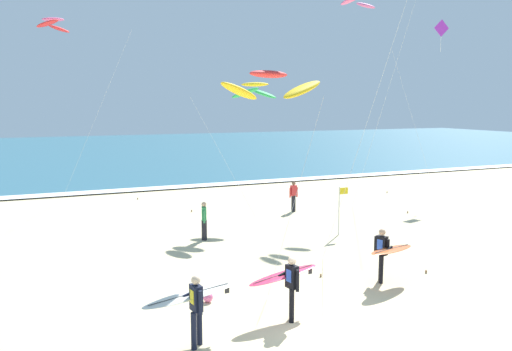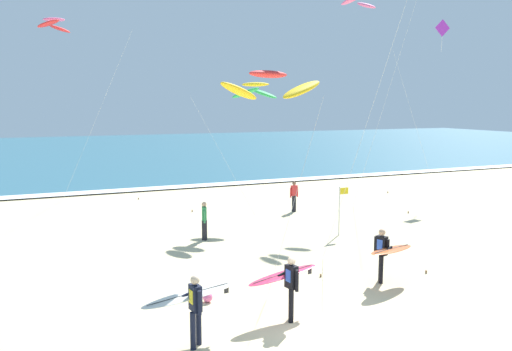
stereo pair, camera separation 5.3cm
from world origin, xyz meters
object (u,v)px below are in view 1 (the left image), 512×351
object	(u,v)px
kite_arc_rose_mid	(53,24)
bystander_red_top	(294,196)
surfer_lead	(193,301)
bystander_green_top	(204,221)
surfer_third	(386,251)
beach_ball	(208,297)
kite_arc_golden_high	(255,90)
kite_diamond_violet_close	(439,37)
kite_arc_scarlet_far	(269,85)
surfer_trailing	(288,280)
lifeguard_flag	(340,206)
kite_arc_cobalt_near	(358,1)

from	to	relation	value
kite_arc_rose_mid	bystander_red_top	distance (m)	16.30
kite_arc_rose_mid	bystander_red_top	size ratio (longest dim) A/B	6.46
surfer_lead	bystander_green_top	distance (m)	9.19
surfer_lead	surfer_third	xyz separation A→B (m)	(6.63, 1.60, -0.01)
bystander_red_top	beach_ball	size ratio (longest dim) A/B	5.68
kite_arc_golden_high	kite_diamond_violet_close	xyz separation A→B (m)	(13.58, 2.84, 3.49)
bystander_green_top	kite_arc_scarlet_far	bearing A→B (deg)	-91.76
surfer_third	beach_ball	size ratio (longest dim) A/B	7.31
kite_arc_scarlet_far	kite_diamond_violet_close	size ratio (longest dim) A/B	0.60
kite_diamond_violet_close	surfer_third	bearing A→B (deg)	-136.07
kite_arc_rose_mid	bystander_red_top	world-z (taller)	kite_arc_rose_mid
kite_diamond_violet_close	beach_ball	bearing A→B (deg)	-147.16
surfer_trailing	kite_arc_golden_high	world-z (taller)	kite_arc_golden_high
kite_arc_golden_high	bystander_green_top	bearing A→B (deg)	-139.55
kite_arc_rose_mid	bystander_green_top	size ratio (longest dim) A/B	6.46
kite_arc_rose_mid	lifeguard_flag	distance (m)	18.86
lifeguard_flag	kite_arc_cobalt_near	bearing A→B (deg)	51.32
kite_arc_cobalt_near	bystander_green_top	distance (m)	14.32
surfer_trailing	lifeguard_flag	world-z (taller)	lifeguard_flag
kite_diamond_violet_close	bystander_green_top	size ratio (longest dim) A/B	6.74
kite_arc_cobalt_near	beach_ball	xyz separation A→B (m)	(-11.48, -9.99, -10.69)
lifeguard_flag	kite_diamond_violet_close	bearing A→B (deg)	32.36
beach_ball	kite_arc_scarlet_far	bearing A→B (deg)	-13.92
kite_diamond_violet_close	bystander_red_top	xyz separation A→B (m)	(-11.16, -2.27, -8.86)
lifeguard_flag	surfer_lead	bearing A→B (deg)	-139.73
kite_arc_golden_high	beach_ball	world-z (taller)	kite_arc_golden_high
surfer_third	kite_arc_rose_mid	xyz separation A→B (m)	(-8.64, 18.65, 8.88)
kite_diamond_violet_close	bystander_green_top	xyz separation A→B (m)	(-17.09, -5.84, -8.86)
kite_arc_rose_mid	kite_diamond_violet_close	xyz separation A→B (m)	(22.07, -5.72, -0.25)
bystander_red_top	kite_arc_golden_high	bearing A→B (deg)	-166.64
bystander_red_top	kite_diamond_violet_close	bearing A→B (deg)	11.48
kite_diamond_violet_close	lifeguard_flag	size ratio (longest dim) A/B	5.10
surfer_lead	kite_arc_rose_mid	size ratio (longest dim) A/B	0.23
kite_arc_cobalt_near	bystander_green_top	world-z (taller)	kite_arc_cobalt_near
surfer_lead	surfer_third	distance (m)	6.82
kite_arc_rose_mid	bystander_green_top	distance (m)	15.53
kite_arc_rose_mid	bystander_red_top	bearing A→B (deg)	-36.23
kite_arc_cobalt_near	lifeguard_flag	distance (m)	11.54
beach_ball	surfer_trailing	bearing A→B (deg)	-49.91
kite_diamond_violet_close	kite_arc_scarlet_far	bearing A→B (deg)	-143.79
kite_arc_cobalt_near	bystander_red_top	world-z (taller)	kite_arc_cobalt_near
kite_arc_rose_mid	beach_ball	xyz separation A→B (m)	(3.09, -17.98, -9.78)
bystander_green_top	beach_ball	bearing A→B (deg)	-106.38
surfer_lead	kite_arc_golden_high	world-z (taller)	kite_arc_golden_high
surfer_trailing	surfer_third	size ratio (longest dim) A/B	1.07
surfer_trailing	bystander_red_top	size ratio (longest dim) A/B	1.37
kite_arc_scarlet_far	lifeguard_flag	world-z (taller)	kite_arc_scarlet_far
bystander_green_top	kite_diamond_violet_close	bearing A→B (deg)	18.85
surfer_trailing	kite_arc_cobalt_near	size ratio (longest dim) A/B	0.20
kite_arc_scarlet_far	bystander_green_top	bearing A→B (deg)	88.24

